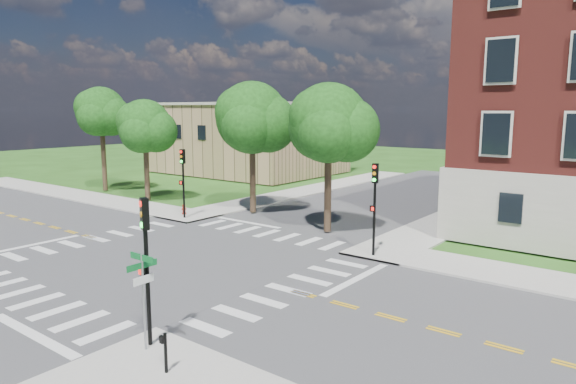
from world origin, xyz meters
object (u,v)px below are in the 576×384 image
Objects in this scene: traffic_signal_se at (146,253)px; traffic_signal_nw at (183,174)px; street_sign_pole at (143,283)px; fire_hydrant at (184,209)px; push_button_post at (165,351)px; traffic_signal_ne at (375,197)px.

traffic_signal_nw is at bearing 135.71° from traffic_signal_se.
fire_hydrant is (-15.35, 14.97, -1.84)m from street_sign_pole.
traffic_signal_se is 3.13m from push_button_post.
street_sign_pole is at bearing 161.11° from push_button_post.
street_sign_pole is (0.18, -0.28, -0.88)m from traffic_signal_se.
street_sign_pole is 2.31m from push_button_post.
traffic_signal_se and traffic_signal_nw have the same top height.
street_sign_pole is (14.42, -14.17, -0.88)m from traffic_signal_nw.
traffic_signal_se is 0.94m from street_sign_pole.
push_button_post is (1.05, -14.41, -2.39)m from traffic_signal_ne.
traffic_signal_nw is (-14.24, 13.89, 0.00)m from traffic_signal_se.
traffic_signal_nw is 4.00× the size of push_button_post.
street_sign_pole reaches higher than push_button_post.
traffic_signal_se and traffic_signal_ne have the same top height.
push_button_post is at bearing -42.52° from traffic_signal_nw.
traffic_signal_ne is 16.23m from fire_hydrant.
fire_hydrant is at bearing 135.94° from traffic_signal_se.
push_button_post is (16.07, -14.74, -2.39)m from traffic_signal_nw.
fire_hydrant is (-15.18, 14.69, -2.72)m from traffic_signal_se.
traffic_signal_se is 21.29m from fire_hydrant.
traffic_signal_nw reaches higher than street_sign_pole.
traffic_signal_ne is at bearing 87.50° from street_sign_pole.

